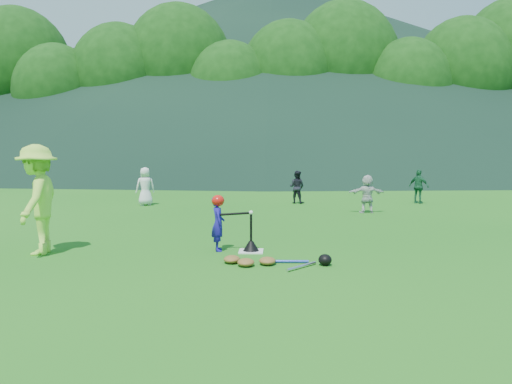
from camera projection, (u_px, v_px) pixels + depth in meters
ground at (251, 252)px, 9.29m from camera, size 120.00×120.00×0.00m
home_plate at (251, 251)px, 9.29m from camera, size 0.45×0.45×0.02m
baseball at (251, 212)px, 9.23m from camera, size 0.08×0.08×0.08m
batter_child at (218, 224)px, 9.34m from camera, size 0.32×0.42×1.03m
adult_coach at (38, 200)px, 9.02m from camera, size 0.90×1.37×2.00m
fielder_a at (145, 186)px, 16.82m from camera, size 0.74×0.63×1.29m
fielder_b at (297, 187)px, 17.42m from camera, size 0.69×0.63×1.15m
fielder_c at (419, 186)px, 17.40m from camera, size 0.72×0.67×1.19m
fielder_d at (367, 194)px, 14.85m from camera, size 1.08×0.40×1.14m
batting_tee at (251, 245)px, 9.28m from camera, size 0.30×0.30×0.68m
batter_gear at (219, 202)px, 9.30m from camera, size 0.73×0.26×0.39m
equipment_pile at (267, 261)px, 8.24m from camera, size 1.80×0.78×0.19m
outfield_fence at (269, 165)px, 37.11m from camera, size 70.07×0.08×1.33m
tree_line at (272, 74)px, 42.25m from camera, size 70.04×11.40×14.82m
distant_hills at (230, 76)px, 89.71m from camera, size 155.00×140.00×32.00m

